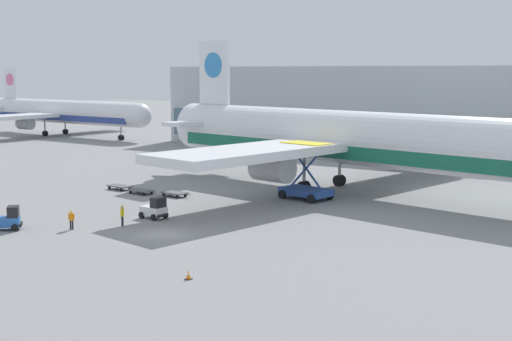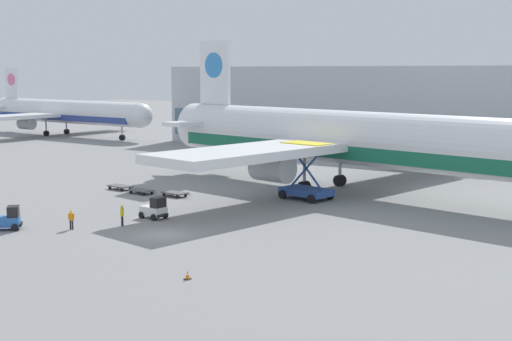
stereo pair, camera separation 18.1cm
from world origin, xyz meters
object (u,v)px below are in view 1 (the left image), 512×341
Objects in this scene: scissor_lift_loader at (306,178)px; traffic_cone_near at (188,275)px; baggage_tug_mid at (155,209)px; baggage_dolly_second at (141,190)px; baggage_dolly_third at (175,193)px; ground_crew_near at (71,218)px; airplane_main at (347,140)px; baggage_tug_far at (8,220)px; airplane_distant at (63,113)px; ground_crew_far at (122,214)px; baggage_dolly_lead at (120,186)px.

traffic_cone_near is (7.95, -29.34, -1.93)m from scissor_lift_loader.
traffic_cone_near is (14.47, -13.14, -0.59)m from baggage_tug_mid.
baggage_dolly_second is at bearing 137.77° from traffic_cone_near.
ground_crew_near is at bearing -75.94° from baggage_dolly_third.
airplane_main reaches higher than baggage_tug_mid.
baggage_dolly_second is (-2.66, 19.27, -0.49)m from baggage_tug_far.
ground_crew_far is at bearing -36.23° from airplane_distant.
baggage_dolly_lead is 1.00× the size of baggage_dolly_third.
traffic_cone_near is (14.73, -9.26, -0.79)m from ground_crew_far.
ground_crew_far is at bearing -142.44° from ground_crew_near.
baggage_dolly_second is (-9.91, 8.99, -0.49)m from baggage_tug_mid.
airplane_main is 15.39× the size of baggage_dolly_third.
scissor_lift_loader is 17.51m from baggage_tug_mid.
airplane_distant reaches higher than baggage_dolly_second.
ground_crew_far is at bearing -88.32° from baggage_tug_mid.
baggage_dolly_second is (61.14, -43.42, -4.37)m from airplane_distant.
airplane_main is at bearing 74.79° from baggage_tug_mid.
baggage_dolly_third is (1.38, 20.07, -0.49)m from baggage_tug_far.
scissor_lift_loader reaches higher than baggage_tug_far.
baggage_dolly_lead is at bearing 141.04° from traffic_cone_near.
airplane_main is 36.19m from baggage_tug_far.
baggage_tug_mid is at bearing -55.03° from baggage_dolly_third.
baggage_dolly_second is at bearing 52.17° from baggage_tug_far.
scissor_lift_loader is 3.25× the size of ground_crew_far.
baggage_dolly_third is at bearing 131.58° from traffic_cone_near.
baggage_dolly_lead and baggage_dolly_third have the same top height.
airplane_main is 23.05m from baggage_dolly_second.
ground_crew_far reaches higher than traffic_cone_near.
airplane_main is 84.99m from airplane_distant.
baggage_tug_far is at bearing -107.21° from scissor_lift_loader.
baggage_tug_mid is at bearing -101.66° from scissor_lift_loader.
baggage_dolly_second is (-16.44, -7.20, -1.83)m from scissor_lift_loader.
baggage_tug_far is (-15.56, -32.29, -4.96)m from airplane_main.
airplane_main is 31.71m from ground_crew_near.
airplane_distant is 90.52m from ground_crew_far.
ground_crew_near is at bearing -11.24° from baggage_tug_far.
scissor_lift_loader is 3.56× the size of ground_crew_near.
baggage_dolly_second is 4.12m from baggage_dolly_third.
ground_crew_near is at bearing -62.50° from baggage_dolly_second.
baggage_tug_mid is at bearing -34.16° from airplane_distant.
baggage_tug_mid is 4.41× the size of traffic_cone_near.
baggage_dolly_third is at bearing 126.43° from baggage_tug_mid.
airplane_main is 98.61× the size of traffic_cone_near.
baggage_tug_far reaches higher than ground_crew_near.
ground_crew_far is at bearing -49.11° from baggage_dolly_second.
baggage_dolly_lead is (-6.63, 20.06, -0.49)m from baggage_tug_far.
ground_crew_near is at bearing 114.67° from ground_crew_far.
airplane_main is at bearing 83.19° from scissor_lift_loader.
traffic_cone_near is at bearing -44.40° from baggage_dolly_third.
baggage_dolly_third is at bearing -5.51° from ground_crew_far.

